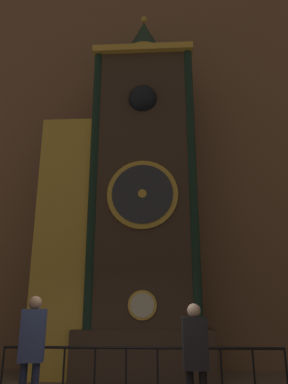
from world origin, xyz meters
The scene contains 5 objects.
cathedral_back_wall centered at (-0.09, 5.78, 7.67)m, with size 24.00×0.32×15.36m.
clock_tower centered at (-0.08, 4.45, 4.38)m, with size 4.46×1.84×10.58m.
railing_fence centered at (0.47, 2.13, 0.51)m, with size 5.25×0.05×0.92m.
visitor_near centered at (-1.05, 0.46, 1.07)m, with size 0.36×0.26×1.78m.
visitor_far centered at (1.32, 0.24, 0.99)m, with size 0.35×0.23×1.66m.
Camera 1 is at (0.92, -5.35, 1.59)m, focal length 35.00 mm.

